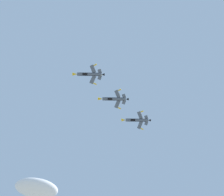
% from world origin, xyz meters
% --- Properties ---
extents(cloud_near_formation, '(45.94, 25.33, 16.95)m').
position_xyz_m(cloud_near_formation, '(-11.30, 261.71, 215.37)').
color(cloud_near_formation, white).
extents(fighter_jet_lead, '(15.81, 8.83, 5.88)m').
position_xyz_m(fighter_jet_lead, '(11.29, 68.48, 130.59)').
color(fighter_jet_lead, '#4C5666').
extents(fighter_jet_left_wing, '(15.81, 8.92, 5.74)m').
position_xyz_m(fighter_jet_left_wing, '(26.57, 78.88, 129.56)').
color(fighter_jet_left_wing, '#4C5666').
extents(fighter_jet_right_wing, '(15.81, 8.50, 6.36)m').
position_xyz_m(fighter_jet_right_wing, '(41.73, 88.63, 128.99)').
color(fighter_jet_right_wing, '#4C5666').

